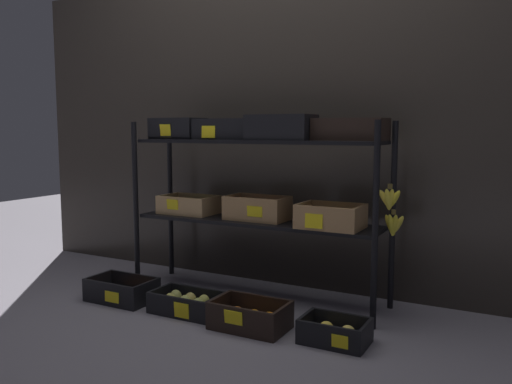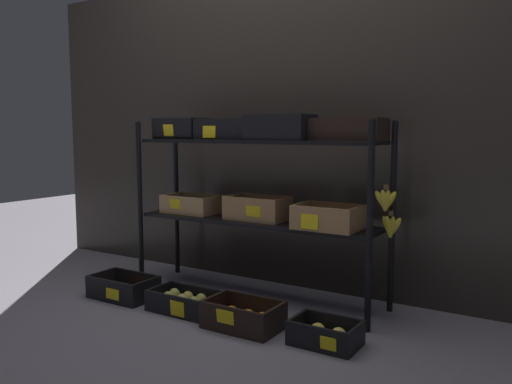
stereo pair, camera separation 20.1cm
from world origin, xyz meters
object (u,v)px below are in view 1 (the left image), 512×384
(crate_ground_pear, at_px, (187,304))
(crate_ground_tangerine, at_px, (122,292))
(display_rack, at_px, (259,176))
(crate_ground_orange, at_px, (250,318))
(crate_ground_apple_gold, at_px, (335,333))

(crate_ground_pear, bearing_deg, crate_ground_tangerine, -179.11)
(crate_ground_tangerine, distance_m, crate_ground_pear, 0.45)
(display_rack, height_order, crate_ground_pear, display_rack)
(display_rack, relative_size, crate_ground_tangerine, 4.24)
(display_rack, height_order, crate_ground_orange, display_rack)
(crate_ground_pear, distance_m, crate_ground_apple_gold, 0.84)
(crate_ground_tangerine, xyz_separation_m, crate_ground_pear, (0.45, 0.01, 0.00))
(crate_ground_apple_gold, bearing_deg, display_rack, 145.34)
(crate_ground_orange, bearing_deg, crate_ground_apple_gold, 3.61)
(crate_ground_tangerine, distance_m, crate_ground_orange, 0.86)
(crate_ground_pear, bearing_deg, display_rack, 62.26)
(crate_ground_tangerine, height_order, crate_ground_apple_gold, crate_ground_tangerine)
(crate_ground_pear, bearing_deg, crate_ground_orange, -5.23)
(display_rack, relative_size, crate_ground_apple_gold, 5.23)
(crate_ground_apple_gold, bearing_deg, crate_ground_orange, -176.39)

